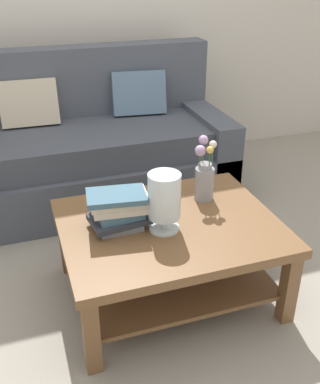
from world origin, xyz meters
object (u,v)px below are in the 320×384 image
at_px(glass_hurricane_vase, 164,198).
at_px(flower_pitcher, 204,176).
at_px(couch, 96,149).
at_px(book_stack_main, 119,209).
at_px(coffee_table, 169,243).

relative_size(glass_hurricane_vase, flower_pitcher, 0.82).
xyz_separation_m(couch, flower_pitcher, (0.39, -1.10, 0.22)).
distance_m(book_stack_main, glass_hurricane_vase, 0.24).
relative_size(couch, flower_pitcher, 5.22).
xyz_separation_m(book_stack_main, glass_hurricane_vase, (0.20, -0.10, 0.07)).
distance_m(book_stack_main, flower_pitcher, 0.53).
distance_m(couch, flower_pitcher, 1.19).
distance_m(coffee_table, flower_pitcher, 0.41).
bearing_deg(couch, book_stack_main, -95.73).
xyz_separation_m(glass_hurricane_vase, flower_pitcher, (0.31, 0.23, -0.04)).
bearing_deg(coffee_table, couch, 95.49).
bearing_deg(glass_hurricane_vase, couch, 93.46).
height_order(couch, book_stack_main, couch).
relative_size(couch, book_stack_main, 5.90).
height_order(couch, coffee_table, couch).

